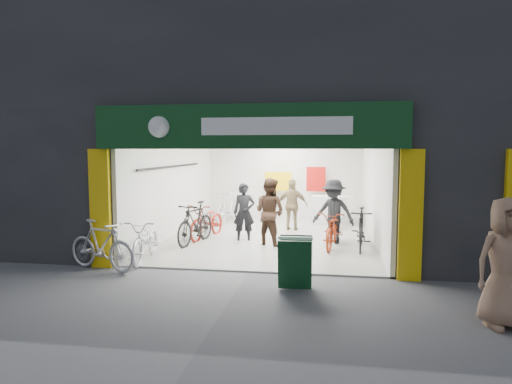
% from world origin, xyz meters
% --- Properties ---
extents(ground, '(60.00, 60.00, 0.00)m').
position_xyz_m(ground, '(0.00, 0.00, 0.00)').
color(ground, '#56565B').
rests_on(ground, ground).
extents(building, '(17.00, 10.27, 8.00)m').
position_xyz_m(building, '(0.91, 4.99, 4.31)').
color(building, '#232326').
rests_on(building, ground).
extents(bike_left_front, '(0.88, 1.95, 0.99)m').
position_xyz_m(bike_left_front, '(-2.50, 0.60, 0.50)').
color(bike_left_front, silver).
rests_on(bike_left_front, ground).
extents(bike_left_midfront, '(0.93, 2.02, 1.17)m').
position_xyz_m(bike_left_midfront, '(-1.91, 2.59, 0.59)').
color(bike_left_midfront, black).
rests_on(bike_left_midfront, ground).
extents(bike_left_midback, '(1.07, 2.07, 1.03)m').
position_xyz_m(bike_left_midback, '(-1.80, 3.42, 0.52)').
color(bike_left_midback, maroon).
rests_on(bike_left_midback, ground).
extents(bike_left_back, '(0.88, 2.02, 1.17)m').
position_xyz_m(bike_left_back, '(-1.80, 6.29, 0.59)').
color(bike_left_back, '#B8B9BD').
rests_on(bike_left_back, ground).
extents(bike_right_front, '(0.67, 1.85, 1.09)m').
position_xyz_m(bike_right_front, '(2.50, 2.59, 0.55)').
color(bike_right_front, black).
rests_on(bike_right_front, ground).
extents(bike_right_mid, '(0.94, 1.97, 1.00)m').
position_xyz_m(bike_right_mid, '(1.80, 2.70, 0.50)').
color(bike_right_mid, '#94290D').
rests_on(bike_right_mid, ground).
extents(bike_right_back, '(0.69, 1.68, 0.98)m').
position_xyz_m(bike_right_back, '(2.10, 5.93, 0.49)').
color(bike_right_back, silver).
rests_on(bike_right_back, ground).
extents(parked_bike, '(1.89, 1.07, 1.10)m').
position_xyz_m(parked_bike, '(-3.12, -0.30, 0.55)').
color(parked_bike, silver).
rests_on(parked_bike, ground).
extents(customer_a, '(0.67, 0.50, 1.65)m').
position_xyz_m(customer_a, '(-0.67, 3.20, 0.83)').
color(customer_a, black).
rests_on(customer_a, ground).
extents(customer_b, '(1.11, 1.02, 1.83)m').
position_xyz_m(customer_b, '(0.10, 2.77, 0.91)').
color(customer_b, '#382419').
rests_on(customer_b, ground).
extents(customer_c, '(1.30, 1.00, 1.78)m').
position_xyz_m(customer_c, '(1.80, 3.15, 0.89)').
color(customer_c, black).
rests_on(customer_c, ground).
extents(customer_d, '(0.99, 0.45, 1.66)m').
position_xyz_m(customer_d, '(0.54, 5.04, 0.83)').
color(customer_d, olive).
rests_on(customer_d, ground).
extents(pedestrian_near, '(1.05, 0.81, 1.91)m').
position_xyz_m(pedestrian_near, '(4.21, -2.30, 0.96)').
color(pedestrian_near, '#906B54').
rests_on(pedestrian_near, ground).
extents(sandwich_board, '(0.65, 0.64, 0.95)m').
position_xyz_m(sandwich_board, '(1.06, -0.96, 0.52)').
color(sandwich_board, '#0D371A').
rests_on(sandwich_board, ground).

